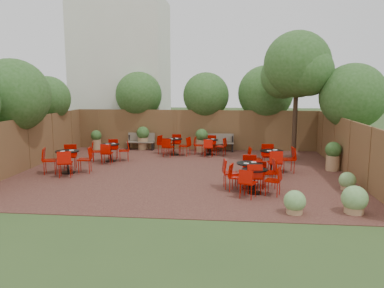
# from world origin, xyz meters

# --- Properties ---
(ground) EXTENTS (80.00, 80.00, 0.00)m
(ground) POSITION_xyz_m (0.00, 0.00, 0.00)
(ground) COLOR #354F23
(ground) RESTS_ON ground
(courtyard_paving) EXTENTS (12.00, 10.00, 0.02)m
(courtyard_paving) POSITION_xyz_m (0.00, 0.00, 0.01)
(courtyard_paving) COLOR #361916
(courtyard_paving) RESTS_ON ground
(fence_back) EXTENTS (12.00, 0.08, 2.00)m
(fence_back) POSITION_xyz_m (0.00, 5.00, 1.00)
(fence_back) COLOR brown
(fence_back) RESTS_ON ground
(fence_left) EXTENTS (0.08, 10.00, 2.00)m
(fence_left) POSITION_xyz_m (-6.00, 0.00, 1.00)
(fence_left) COLOR brown
(fence_left) RESTS_ON ground
(fence_right) EXTENTS (0.08, 10.00, 2.00)m
(fence_right) POSITION_xyz_m (6.00, 0.00, 1.00)
(fence_right) COLOR brown
(fence_right) RESTS_ON ground
(neighbour_building) EXTENTS (5.00, 4.00, 8.00)m
(neighbour_building) POSITION_xyz_m (-4.50, 8.00, 4.00)
(neighbour_building) COLOR silver
(neighbour_building) RESTS_ON ground
(overhang_foliage) EXTENTS (15.81, 10.78, 2.79)m
(overhang_foliage) POSITION_xyz_m (-1.04, 2.88, 2.76)
(overhang_foliage) COLOR #28511A
(overhang_foliage) RESTS_ON ground
(courtyard_tree) EXTENTS (2.89, 2.81, 5.46)m
(courtyard_tree) POSITION_xyz_m (4.50, 2.79, 3.92)
(courtyard_tree) COLOR black
(courtyard_tree) RESTS_ON courtyard_paving
(park_bench_left) EXTENTS (1.38, 0.49, 0.84)m
(park_bench_left) POSITION_xyz_m (-2.68, 4.62, 0.45)
(park_bench_left) COLOR brown
(park_bench_left) RESTS_ON courtyard_paving
(park_bench_right) EXTENTS (1.40, 0.53, 0.85)m
(park_bench_right) POSITION_xyz_m (1.24, 4.62, 0.46)
(park_bench_right) COLOR brown
(park_bench_right) RESTS_ON courtyard_paving
(bistro_tables) EXTENTS (9.23, 7.71, 0.96)m
(bistro_tables) POSITION_xyz_m (0.11, 0.34, 0.48)
(bistro_tables) COLOR black
(bistro_tables) RESTS_ON courtyard_paving
(planters) EXTENTS (11.14, 4.50, 1.15)m
(planters) POSITION_xyz_m (-0.08, 3.58, 0.61)
(planters) COLOR #9E774F
(planters) RESTS_ON courtyard_paving
(low_shrubs) EXTENTS (2.52, 2.94, 0.71)m
(low_shrubs) POSITION_xyz_m (4.60, -3.66, 0.33)
(low_shrubs) COLOR #9E774F
(low_shrubs) RESTS_ON courtyard_paving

